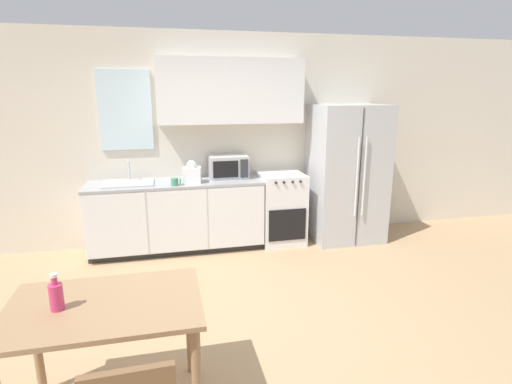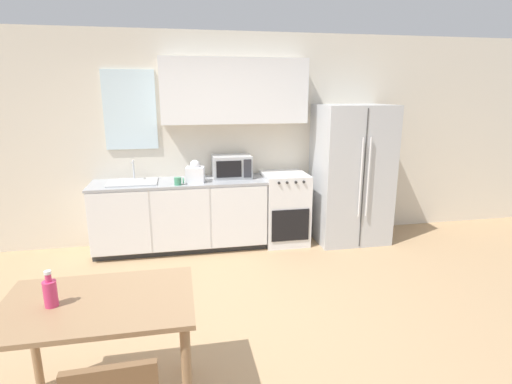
{
  "view_description": "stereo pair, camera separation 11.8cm",
  "coord_description": "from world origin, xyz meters",
  "views": [
    {
      "loc": [
        -0.4,
        -2.99,
        1.97
      ],
      "look_at": [
        0.42,
        0.55,
        1.05
      ],
      "focal_mm": 28.0,
      "sensor_mm": 36.0,
      "label": 1
    },
    {
      "loc": [
        -0.28,
        -3.02,
        1.97
      ],
      "look_at": [
        0.42,
        0.55,
        1.05
      ],
      "focal_mm": 28.0,
      "sensor_mm": 36.0,
      "label": 2
    }
  ],
  "objects": [
    {
      "name": "kitchen_sink",
      "position": [
        -0.85,
        1.91,
        0.9
      ],
      "size": [
        0.58,
        0.44,
        0.25
      ],
      "color": "#B7BABC",
      "rests_on": "kitchen_counter"
    },
    {
      "name": "wall_back",
      "position": [
        0.07,
        2.2,
        1.47
      ],
      "size": [
        12.0,
        0.38,
        2.7
      ],
      "color": "beige",
      "rests_on": "ground_plane"
    },
    {
      "name": "dining_table",
      "position": [
        -0.79,
        -0.77,
        0.66
      ],
      "size": [
        1.11,
        0.74,
        0.78
      ],
      "color": "#997551",
      "rests_on": "ground_plane"
    },
    {
      "name": "ground_plane",
      "position": [
        0.0,
        0.0,
        0.0
      ],
      "size": [
        12.0,
        12.0,
        0.0
      ],
      "primitive_type": "plane",
      "color": "tan"
    },
    {
      "name": "grocery_bag_0",
      "position": [
        -0.1,
        1.81,
        1.0
      ],
      "size": [
        0.24,
        0.21,
        0.27
      ],
      "rotation": [
        0.0,
        0.0,
        -0.15
      ],
      "color": "white",
      "rests_on": "kitchen_counter"
    },
    {
      "name": "drink_bottle",
      "position": [
        -1.04,
        -0.78,
        0.86
      ],
      "size": [
        0.08,
        0.08,
        0.22
      ],
      "color": "#DB386B",
      "rests_on": "dining_table"
    },
    {
      "name": "coffee_mug",
      "position": [
        -0.3,
        1.69,
        0.93
      ],
      "size": [
        0.12,
        0.08,
        0.09
      ],
      "color": "#3F8C66",
      "rests_on": "kitchen_counter"
    },
    {
      "name": "kitchen_counter",
      "position": [
        -0.29,
        1.91,
        0.45
      ],
      "size": [
        2.14,
        0.62,
        0.89
      ],
      "color": "#333333",
      "rests_on": "ground_plane"
    },
    {
      "name": "refrigerator",
      "position": [
        1.95,
        1.83,
        0.9
      ],
      "size": [
        0.93,
        0.79,
        1.81
      ],
      "color": "silver",
      "rests_on": "ground_plane"
    },
    {
      "name": "oven_range",
      "position": [
        1.06,
        1.9,
        0.47
      ],
      "size": [
        0.57,
        0.63,
        0.93
      ],
      "color": "white",
      "rests_on": "ground_plane"
    },
    {
      "name": "microwave",
      "position": [
        0.38,
        2.0,
        1.03
      ],
      "size": [
        0.49,
        0.36,
        0.29
      ],
      "color": "#B7BABC",
      "rests_on": "kitchen_counter"
    }
  ]
}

